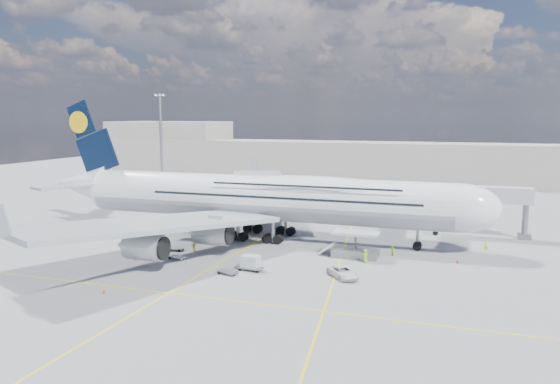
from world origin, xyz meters
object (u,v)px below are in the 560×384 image
(catering_truck_inner, at_px, (249,206))
(cone_tail, at_px, (129,219))
(airliner, at_px, (264,197))
(jet_bridge, at_px, (454,197))
(cone_wing_left_outer, at_px, (263,203))
(crew_nose, at_px, (486,246))
(dolly_row_c, at_px, (178,257))
(cargo_loader, at_px, (354,248))
(dolly_nose_near, at_px, (251,262))
(cone_wing_right_outer, at_px, (104,291))
(light_mast, at_px, (161,144))
(cone_nose, at_px, (457,261))
(crew_loader, at_px, (392,251))
(dolly_row_b, at_px, (175,249))
(dolly_back, at_px, (136,234))
(dolly_row_a, at_px, (147,243))
(cone_wing_left_inner, at_px, (250,219))
(cone_wing_right_inner, at_px, (136,258))
(crew_van, at_px, (365,256))
(service_van, at_px, (343,272))
(crew_tug, at_px, (254,264))
(crew_wing, at_px, (194,246))
(baggage_tug, at_px, (157,249))
(catering_truck_outer, at_px, (238,199))

(catering_truck_inner, height_order, cone_tail, catering_truck_inner)
(airliner, bearing_deg, catering_truck_inner, 118.67)
(jet_bridge, bearing_deg, cone_wing_left_outer, 153.17)
(crew_nose, bearing_deg, dolly_row_c, -168.40)
(cargo_loader, distance_m, cone_tail, 48.29)
(dolly_nose_near, height_order, cone_wing_right_outer, dolly_nose_near)
(light_mast, xyz_separation_m, cone_nose, (70.92, -40.83, -12.95))
(crew_loader, height_order, cone_wing_right_outer, crew_loader)
(dolly_row_b, xyz_separation_m, dolly_nose_near, (14.80, -6.10, 0.78))
(dolly_back, xyz_separation_m, crew_nose, (55.35, 8.38, 0.39))
(jet_bridge, distance_m, cone_nose, 18.05)
(dolly_row_a, bearing_deg, dolly_row_b, -20.91)
(dolly_row_a, relative_size, cone_wing_left_inner, 6.52)
(crew_nose, bearing_deg, dolly_row_a, -178.44)
(cone_nose, bearing_deg, cone_wing_right_inner, -163.17)
(jet_bridge, height_order, dolly_row_b, jet_bridge)
(cone_wing_left_outer, bearing_deg, cone_tail, -123.79)
(airliner, xyz_separation_m, dolly_back, (-20.81, -5.62, -6.48))
(dolly_row_a, height_order, dolly_back, dolly_back)
(catering_truck_inner, height_order, crew_van, catering_truck_inner)
(dolly_row_a, relative_size, service_van, 0.68)
(cone_wing_left_inner, bearing_deg, cone_wing_right_inner, -97.05)
(crew_nose, xyz_separation_m, cone_wing_right_outer, (-41.73, -35.24, -0.53))
(crew_tug, height_order, cone_wing_right_outer, crew_tug)
(dolly_row_c, relative_size, crew_wing, 1.85)
(crew_van, height_order, cone_wing_right_inner, crew_van)
(dolly_nose_near, relative_size, crew_tug, 1.84)
(crew_wing, bearing_deg, dolly_row_b, 130.62)
(cone_wing_left_outer, distance_m, cone_wing_right_inner, 50.90)
(dolly_nose_near, relative_size, cone_nose, 6.07)
(catering_truck_inner, bearing_deg, dolly_back, -134.85)
(jet_bridge, distance_m, dolly_nose_near, 38.59)
(baggage_tug, xyz_separation_m, cone_wing_left_inner, (2.87, 28.98, -0.59))
(service_van, bearing_deg, crew_van, 39.86)
(dolly_nose_near, relative_size, cone_wing_left_outer, 5.74)
(cone_wing_right_inner, relative_size, cone_tail, 1.29)
(airliner, distance_m, cone_nose, 31.90)
(light_mast, relative_size, cone_wing_right_inner, 40.34)
(airliner, xyz_separation_m, cone_wing_right_inner, (-12.16, -18.78, -6.56))
(dolly_row_c, xyz_separation_m, baggage_tug, (-4.27, 1.34, 0.55))
(crew_nose, xyz_separation_m, cone_wing_left_outer, (-46.87, 29.36, -0.50))
(jet_bridge, bearing_deg, cone_nose, -86.21)
(cone_wing_left_inner, bearing_deg, crew_van, -41.16)
(service_van, relative_size, crew_loader, 3.16)
(cone_wing_left_outer, bearing_deg, cone_wing_right_inner, -89.81)
(catering_truck_outer, bearing_deg, cone_wing_right_outer, -66.75)
(cone_wing_left_outer, distance_m, cone_wing_right_outer, 64.80)
(dolly_row_c, height_order, catering_truck_outer, catering_truck_outer)
(crew_van, height_order, cone_wing_right_outer, crew_van)
(catering_truck_inner, bearing_deg, cargo_loader, -67.30)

